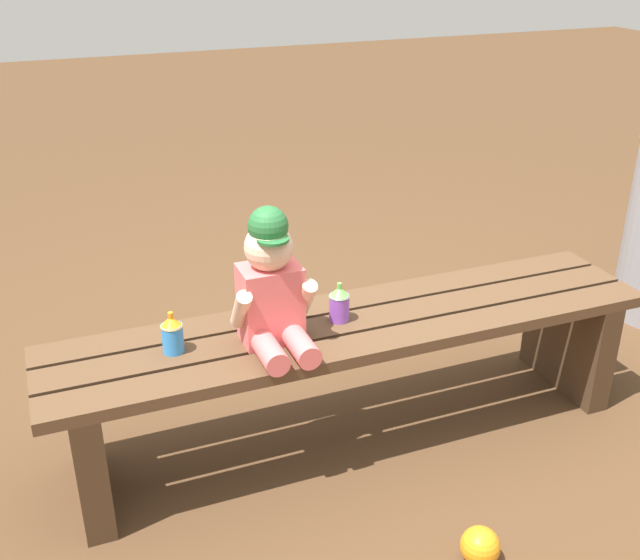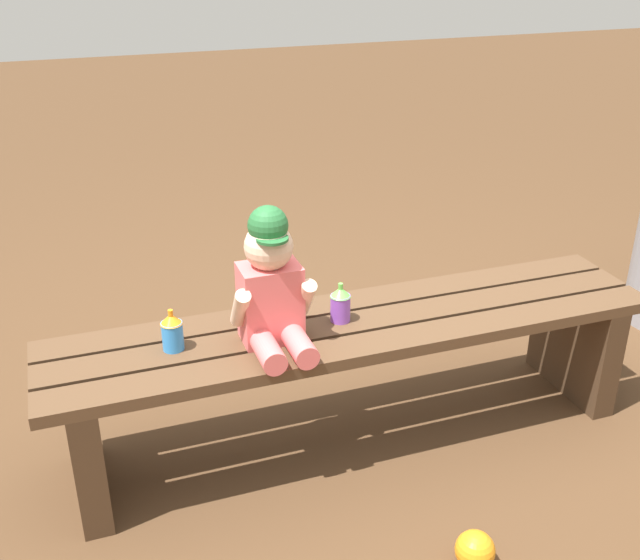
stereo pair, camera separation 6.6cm
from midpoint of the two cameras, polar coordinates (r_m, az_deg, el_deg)
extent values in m
plane|color=#4C331E|center=(2.52, 1.75, -11.45)|extent=(16.00, 16.00, 0.00)
cube|color=#513823|center=(2.20, 3.30, -5.02)|extent=(1.88, 0.12, 0.04)
cube|color=#513823|center=(2.30, 1.88, -3.42)|extent=(1.88, 0.12, 0.04)
cube|color=#513823|center=(2.42, 0.60, -1.96)|extent=(1.88, 0.12, 0.04)
cube|color=#452F1E|center=(2.27, -17.98, -11.60)|extent=(0.08, 0.40, 0.39)
cube|color=#452F1E|center=(2.80, 17.49, -4.05)|extent=(0.08, 0.40, 0.39)
cube|color=#E56666|center=(2.15, -4.63, -1.78)|extent=(0.17, 0.12, 0.23)
sphere|color=beige|center=(2.07, -4.80, 2.47)|extent=(0.14, 0.14, 0.14)
cylinder|color=#266633|center=(2.03, -4.52, 3.06)|extent=(0.09, 0.09, 0.01)
sphere|color=#266633|center=(2.05, -4.86, 4.04)|extent=(0.11, 0.11, 0.11)
cylinder|color=#F06B6B|center=(2.07, -4.75, -5.39)|extent=(0.07, 0.16, 0.07)
cylinder|color=#F06B6B|center=(2.10, -2.39, -4.94)|extent=(0.07, 0.16, 0.07)
cylinder|color=beige|center=(2.09, -6.85, -2.21)|extent=(0.04, 0.12, 0.14)
cylinder|color=beige|center=(2.14, -2.01, -1.37)|extent=(0.04, 0.12, 0.14)
cylinder|color=#338CE5|center=(2.16, -11.88, -4.32)|extent=(0.06, 0.06, 0.09)
cone|color=orange|center=(2.13, -12.01, -3.05)|extent=(0.06, 0.06, 0.03)
cylinder|color=orange|center=(2.12, -12.05, -2.62)|extent=(0.01, 0.01, 0.02)
cylinder|color=#8C4CCC|center=(2.27, 0.62, -2.10)|extent=(0.06, 0.06, 0.09)
cone|color=#66CC4C|center=(2.25, 0.62, -0.87)|extent=(0.06, 0.06, 0.03)
cylinder|color=#66CC4C|center=(2.24, 0.62, -0.45)|extent=(0.01, 0.01, 0.02)
sphere|color=orange|center=(2.11, 11.01, -19.05)|extent=(0.10, 0.10, 0.10)
camera|label=1|loc=(0.03, -90.90, -0.43)|focal=42.59mm
camera|label=2|loc=(0.03, 89.10, 0.43)|focal=42.59mm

